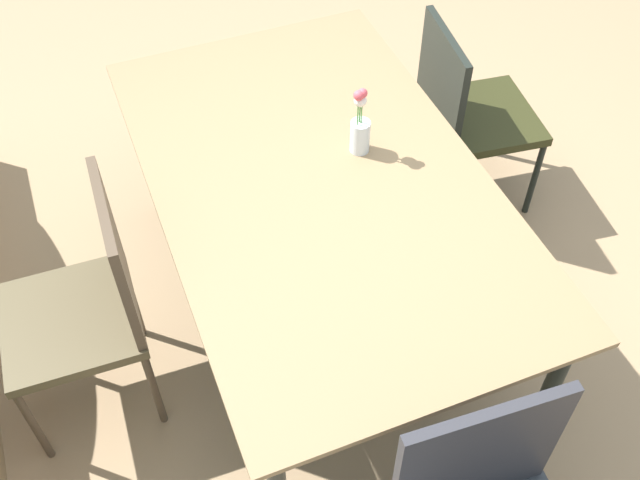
# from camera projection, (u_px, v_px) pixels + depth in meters

# --- Properties ---
(ground_plane) EXTENTS (12.00, 12.00, 0.00)m
(ground_plane) POSITION_uv_depth(u_px,v_px,m) (341.00, 311.00, 3.10)
(ground_plane) COLOR #9E7F5B
(dining_table) EXTENTS (1.82, 1.09, 0.75)m
(dining_table) POSITION_uv_depth(u_px,v_px,m) (320.00, 192.00, 2.57)
(dining_table) COLOR #8C704C
(dining_table) RESTS_ON ground
(chair_near_right) EXTENTS (0.50, 0.50, 0.88)m
(chair_near_right) POSITION_uv_depth(u_px,v_px,m) (466.00, 108.00, 3.18)
(chair_near_right) COLOR #2D2E15
(chair_near_right) RESTS_ON ground
(chair_far_side) EXTENTS (0.46, 0.46, 0.95)m
(chair_far_side) POSITION_uv_depth(u_px,v_px,m) (90.00, 300.00, 2.47)
(chair_far_side) COLOR brown
(chair_far_side) RESTS_ON ground
(flower_vase) EXTENTS (0.07, 0.07, 0.26)m
(flower_vase) POSITION_uv_depth(u_px,v_px,m) (360.00, 128.00, 2.55)
(flower_vase) COLOR silver
(flower_vase) RESTS_ON dining_table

